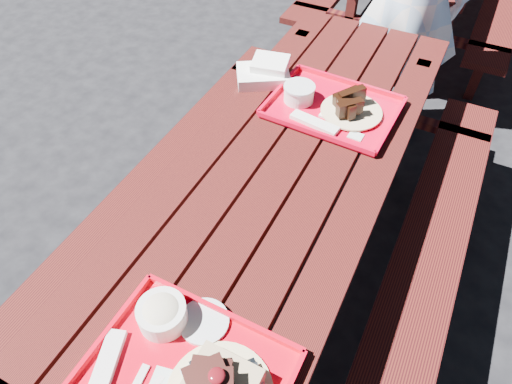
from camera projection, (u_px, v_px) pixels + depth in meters
ground at (270, 288)px, 2.14m from camera, size 60.00×60.00×0.00m
picnic_table_near at (274, 212)px, 1.73m from camera, size 1.41×2.40×0.75m
near_tray at (189, 363)px, 1.11m from camera, size 0.49×0.42×0.15m
far_tray at (331, 106)px, 1.82m from camera, size 0.51×0.41×0.08m
white_cloth at (265, 72)px, 1.95m from camera, size 0.27×0.25×0.09m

